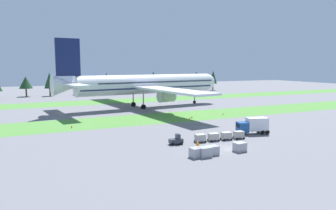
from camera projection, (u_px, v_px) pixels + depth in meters
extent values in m
plane|color=slate|center=(230.00, 149.00, 56.40)|extent=(400.00, 400.00, 0.00)
cube|color=#4C8438|center=(154.00, 118.00, 88.72)|extent=(320.00, 16.99, 0.01)
cube|color=#4C8438|center=(112.00, 101.00, 130.15)|extent=(320.00, 16.99, 0.01)
cylinder|color=white|center=(149.00, 84.00, 111.42)|extent=(52.31, 12.61, 6.75)
sphere|color=white|center=(206.00, 82.00, 124.78)|extent=(6.61, 6.61, 6.61)
cone|color=white|center=(67.00, 85.00, 96.68)|extent=(9.53, 7.38, 6.41)
cube|color=#141E4C|center=(149.00, 87.00, 111.56)|extent=(51.07, 12.60, 0.36)
cube|color=#283342|center=(156.00, 81.00, 112.94)|extent=(46.03, 11.96, 0.44)
cube|color=white|center=(118.00, 83.00, 127.48)|extent=(12.13, 35.51, 0.61)
cylinder|color=#A3A3A8|center=(126.00, 90.00, 123.97)|extent=(5.45, 4.26, 3.71)
cube|color=white|center=(172.00, 90.00, 92.26)|extent=(12.13, 35.51, 0.61)
cylinder|color=#A3A3A8|center=(166.00, 96.00, 97.60)|extent=(5.45, 4.26, 3.71)
cube|color=white|center=(63.00, 82.00, 104.03)|extent=(6.02, 13.09, 0.43)
cube|color=white|center=(76.00, 85.00, 89.87)|extent=(6.02, 13.09, 0.43)
cube|color=#141E4C|center=(68.00, 57.00, 95.93)|extent=(7.44, 1.57, 11.47)
cylinder|color=#A3A3A8|center=(195.00, 94.00, 122.39)|extent=(0.44, 0.44, 6.66)
cylinder|color=black|center=(194.00, 102.00, 122.81)|extent=(1.24, 0.55, 1.20)
cylinder|color=#A3A3A8|center=(133.00, 96.00, 113.24)|extent=(0.44, 0.44, 6.41)
cylinder|color=black|center=(133.00, 104.00, 113.64)|extent=(1.76, 0.78, 1.70)
cylinder|color=#A3A3A8|center=(143.00, 98.00, 106.37)|extent=(0.44, 0.44, 6.41)
cylinder|color=black|center=(143.00, 107.00, 106.77)|extent=(1.76, 0.78, 1.70)
cube|color=#2D333D|center=(176.00, 141.00, 59.44)|extent=(2.70, 1.51, 0.77)
cube|color=#283342|center=(178.00, 136.00, 59.47)|extent=(0.79, 1.15, 0.90)
cylinder|color=black|center=(172.00, 144.00, 58.67)|extent=(0.61, 0.25, 0.60)
cylinder|color=black|center=(170.00, 143.00, 59.69)|extent=(0.61, 0.25, 0.60)
cylinder|color=black|center=(181.00, 143.00, 59.28)|extent=(0.61, 0.25, 0.60)
cylinder|color=black|center=(179.00, 142.00, 60.31)|extent=(0.61, 0.25, 0.60)
cube|color=#A3A3A8|center=(200.00, 140.00, 61.20)|extent=(2.32, 1.68, 0.10)
cube|color=#ADA89E|center=(200.00, 137.00, 61.13)|extent=(2.04, 1.48, 1.10)
cylinder|color=black|center=(198.00, 142.00, 60.30)|extent=(0.41, 0.15, 0.40)
cylinder|color=black|center=(195.00, 141.00, 61.59)|extent=(0.41, 0.15, 0.40)
cylinder|color=black|center=(206.00, 142.00, 60.87)|extent=(0.41, 0.15, 0.40)
cylinder|color=black|center=(202.00, 140.00, 62.15)|extent=(0.41, 0.15, 0.40)
cube|color=#A3A3A8|center=(213.00, 139.00, 62.18)|extent=(2.32, 1.68, 0.10)
cube|color=#ADA89E|center=(213.00, 136.00, 62.11)|extent=(2.04, 1.48, 1.10)
cylinder|color=black|center=(211.00, 141.00, 61.28)|extent=(0.41, 0.15, 0.40)
cylinder|color=black|center=(208.00, 140.00, 62.57)|extent=(0.41, 0.15, 0.40)
cylinder|color=black|center=(219.00, 140.00, 61.85)|extent=(0.41, 0.15, 0.40)
cylinder|color=black|center=(215.00, 139.00, 63.14)|extent=(0.41, 0.15, 0.40)
cube|color=#A3A3A8|center=(226.00, 138.00, 63.17)|extent=(2.32, 1.68, 0.10)
cube|color=#ADA89E|center=(226.00, 135.00, 63.09)|extent=(2.04, 1.48, 1.10)
cylinder|color=black|center=(224.00, 140.00, 62.26)|extent=(0.41, 0.15, 0.40)
cylinder|color=black|center=(221.00, 138.00, 63.55)|extent=(0.41, 0.15, 0.40)
cylinder|color=black|center=(232.00, 139.00, 62.83)|extent=(0.41, 0.15, 0.40)
cylinder|color=black|center=(228.00, 138.00, 64.12)|extent=(0.41, 0.15, 0.40)
cube|color=#A3A3A8|center=(239.00, 137.00, 64.15)|extent=(2.32, 1.68, 0.10)
cube|color=#ADA89E|center=(239.00, 134.00, 64.07)|extent=(2.04, 1.48, 1.10)
cylinder|color=black|center=(237.00, 139.00, 63.25)|extent=(0.41, 0.15, 0.40)
cylinder|color=black|center=(233.00, 137.00, 64.53)|extent=(0.41, 0.15, 0.40)
cylinder|color=black|center=(244.00, 138.00, 63.81)|extent=(0.41, 0.15, 0.40)
cylinder|color=black|center=(240.00, 137.00, 65.10)|extent=(0.41, 0.15, 0.40)
cube|color=#1E4C8E|center=(242.00, 127.00, 67.95)|extent=(2.70, 2.78, 2.20)
cube|color=#283342|center=(238.00, 125.00, 67.71)|extent=(0.59, 2.02, 0.97)
cube|color=silver|center=(257.00, 124.00, 68.47)|extent=(4.93, 3.35, 2.80)
cylinder|color=black|center=(243.00, 133.00, 67.07)|extent=(1.00, 0.53, 0.96)
cylinder|color=black|center=(239.00, 131.00, 69.02)|extent=(1.00, 0.53, 0.96)
cylinder|color=black|center=(263.00, 132.00, 67.87)|extent=(1.00, 0.53, 0.96)
cylinder|color=black|center=(258.00, 131.00, 69.82)|extent=(1.00, 0.53, 0.96)
cylinder|color=black|center=(267.00, 132.00, 68.07)|extent=(1.00, 0.53, 0.96)
cylinder|color=black|center=(263.00, 130.00, 70.02)|extent=(1.00, 0.53, 0.96)
cylinder|color=black|center=(198.00, 149.00, 54.96)|extent=(0.18, 0.18, 0.85)
cylinder|color=black|center=(197.00, 149.00, 54.89)|extent=(0.18, 0.18, 0.85)
cylinder|color=orange|center=(198.00, 144.00, 54.83)|extent=(0.36, 0.36, 0.62)
sphere|color=tan|center=(198.00, 142.00, 54.77)|extent=(0.24, 0.24, 0.24)
cylinder|color=orange|center=(199.00, 145.00, 54.90)|extent=(0.10, 0.10, 0.58)
cylinder|color=orange|center=(197.00, 145.00, 54.77)|extent=(0.10, 0.10, 0.58)
cylinder|color=black|center=(252.00, 129.00, 71.65)|extent=(0.18, 0.18, 0.85)
cylinder|color=black|center=(252.00, 129.00, 71.78)|extent=(0.18, 0.18, 0.85)
cylinder|color=orange|center=(252.00, 126.00, 71.62)|extent=(0.36, 0.36, 0.62)
sphere|color=tan|center=(252.00, 124.00, 71.57)|extent=(0.24, 0.24, 0.24)
cylinder|color=orange|center=(251.00, 126.00, 71.50)|extent=(0.10, 0.10, 0.58)
cylinder|color=orange|center=(253.00, 126.00, 71.76)|extent=(0.10, 0.10, 0.58)
cube|color=#A3A3A8|center=(212.00, 150.00, 52.56)|extent=(2.07, 1.68, 1.53)
cube|color=#A3A3A8|center=(205.00, 152.00, 51.34)|extent=(2.01, 1.61, 1.62)
cube|color=#A3A3A8|center=(196.00, 152.00, 51.12)|extent=(2.16, 1.81, 1.59)
cube|color=#A3A3A8|center=(240.00, 147.00, 54.67)|extent=(2.16, 1.81, 1.56)
cone|color=orange|center=(223.00, 114.00, 94.77)|extent=(0.44, 0.44, 0.50)
cone|color=orange|center=(192.00, 117.00, 89.35)|extent=(0.44, 0.44, 0.63)
cone|color=orange|center=(190.00, 118.00, 87.79)|extent=(0.44, 0.44, 0.46)
cone|color=orange|center=(72.00, 127.00, 74.89)|extent=(0.44, 0.44, 0.69)
cylinder|color=#4C3823|center=(26.00, 93.00, 150.15)|extent=(0.70, 0.70, 3.90)
cone|color=#1E4223|center=(26.00, 82.00, 149.55)|extent=(6.19, 6.19, 5.74)
cylinder|color=#4C3823|center=(50.00, 92.00, 152.84)|extent=(0.70, 0.70, 3.81)
cone|color=#1E4223|center=(50.00, 80.00, 152.12)|extent=(5.13, 5.13, 7.60)
cylinder|color=#4C3823|center=(79.00, 91.00, 160.61)|extent=(0.70, 0.70, 3.91)
cone|color=#1E4223|center=(78.00, 80.00, 159.94)|extent=(4.00, 4.00, 6.72)
cylinder|color=#4C3823|center=(107.00, 91.00, 161.65)|extent=(0.70, 0.70, 3.17)
cone|color=#1E4223|center=(107.00, 80.00, 160.94)|extent=(4.20, 4.20, 8.00)
cylinder|color=#4C3823|center=(131.00, 90.00, 169.98)|extent=(0.70, 0.70, 3.47)
cone|color=#1E4223|center=(131.00, 81.00, 169.40)|extent=(3.94, 3.94, 5.75)
cylinder|color=#4C3823|center=(153.00, 89.00, 176.58)|extent=(0.70, 0.70, 2.96)
cone|color=#1E4223|center=(153.00, 79.00, 175.86)|extent=(5.48, 5.48, 8.60)
cylinder|color=#4C3823|center=(175.00, 88.00, 182.94)|extent=(0.70, 0.70, 3.76)
cone|color=#1E4223|center=(175.00, 79.00, 182.31)|extent=(4.56, 4.56, 6.17)
cylinder|color=#4C3823|center=(196.00, 88.00, 187.30)|extent=(0.70, 0.70, 2.91)
cone|color=#1E4223|center=(196.00, 79.00, 186.59)|extent=(6.23, 6.23, 8.30)
cylinder|color=#4C3823|center=(213.00, 87.00, 189.91)|extent=(0.70, 0.70, 3.95)
cone|color=#1E4223|center=(213.00, 77.00, 189.17)|extent=(4.74, 4.74, 7.72)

